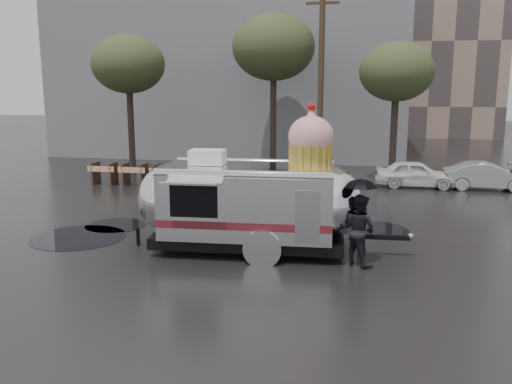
# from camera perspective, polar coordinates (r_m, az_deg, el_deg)

# --- Properties ---
(ground) EXTENTS (120.00, 120.00, 0.00)m
(ground) POSITION_cam_1_polar(r_m,az_deg,el_deg) (14.44, -8.33, -7.22)
(ground) COLOR black
(ground) RESTS_ON ground
(puddles) EXTENTS (11.29, 10.00, 0.01)m
(puddles) POSITION_cam_1_polar(r_m,az_deg,el_deg) (17.54, -6.83, -3.81)
(puddles) COLOR black
(puddles) RESTS_ON ground
(grey_building) EXTENTS (22.00, 12.00, 13.00)m
(grey_building) POSITION_cam_1_polar(r_m,az_deg,el_deg) (37.92, -1.95, 14.26)
(grey_building) COLOR slate
(grey_building) RESTS_ON ground
(utility_pole) EXTENTS (1.60, 0.28, 9.00)m
(utility_pole) POSITION_cam_1_polar(r_m,az_deg,el_deg) (26.95, 6.83, 11.38)
(utility_pole) COLOR #473323
(utility_pole) RESTS_ON ground
(tree_left) EXTENTS (3.64, 3.64, 6.95)m
(tree_left) POSITION_cam_1_polar(r_m,az_deg,el_deg) (28.40, -13.30, 12.90)
(tree_left) COLOR #382D26
(tree_left) RESTS_ON ground
(tree_mid) EXTENTS (4.20, 4.20, 8.03)m
(tree_mid) POSITION_cam_1_polar(r_m,az_deg,el_deg) (28.31, 1.87, 14.93)
(tree_mid) COLOR #382D26
(tree_mid) RESTS_ON ground
(tree_right) EXTENTS (3.36, 3.36, 6.42)m
(tree_right) POSITION_cam_1_polar(r_m,az_deg,el_deg) (25.90, 14.58, 12.07)
(tree_right) COLOR #382D26
(tree_right) RESTS_ON ground
(barricade_row) EXTENTS (4.30, 0.80, 1.00)m
(barricade_row) POSITION_cam_1_polar(r_m,az_deg,el_deg) (25.35, -12.64, 1.89)
(barricade_row) COLOR #473323
(barricade_row) RESTS_ON ground
(airstream_trailer) EXTENTS (7.72, 3.22, 4.16)m
(airstream_trailer) POSITION_cam_1_polar(r_m,az_deg,el_deg) (14.82, -0.39, -0.76)
(airstream_trailer) COLOR silver
(airstream_trailer) RESTS_ON ground
(person_right) EXTENTS (0.99, 0.94, 1.84)m
(person_right) POSITION_cam_1_polar(r_m,az_deg,el_deg) (14.02, 10.81, -3.93)
(person_right) COLOR black
(person_right) RESTS_ON ground
(umbrella_black) EXTENTS (1.04, 1.04, 2.26)m
(umbrella_black) POSITION_cam_1_polar(r_m,az_deg,el_deg) (13.80, 10.96, 0.01)
(umbrella_black) COLOR black
(umbrella_black) RESTS_ON ground
(tripod) EXTENTS (0.63, 0.63, 1.58)m
(tripod) POSITION_cam_1_polar(r_m,az_deg,el_deg) (14.56, 8.00, -3.16)
(tripod) COLOR black
(tripod) RESTS_ON ground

